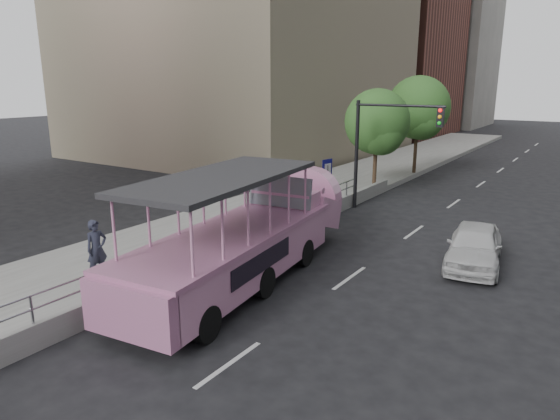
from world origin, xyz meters
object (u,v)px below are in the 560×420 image
at_px(car, 474,246).
at_px(pedestrian_near, 97,249).
at_px(parking_sign, 327,184).
at_px(traffic_signal, 380,138).
at_px(duck_boat, 250,237).
at_px(street_tree_far, 419,110).
at_px(street_tree_near, 378,124).

height_order(car, pedestrian_near, pedestrian_near).
height_order(parking_sign, traffic_signal, traffic_signal).
relative_size(duck_boat, parking_sign, 3.79).
height_order(pedestrian_near, parking_sign, parking_sign).
height_order(duck_boat, street_tree_far, street_tree_far).
relative_size(street_tree_near, street_tree_far, 0.89).
distance_m(car, pedestrian_near, 12.14).
bearing_deg(pedestrian_near, car, -39.78).
xyz_separation_m(parking_sign, street_tree_near, (-0.70, 6.91, 2.03)).
distance_m(parking_sign, street_tree_near, 7.24).
xyz_separation_m(traffic_signal, street_tree_near, (-1.60, 3.43, 0.32)).
distance_m(duck_boat, traffic_signal, 10.34).
xyz_separation_m(car, pedestrian_near, (-9.00, -8.13, 0.48)).
bearing_deg(street_tree_far, duck_boat, -85.96).
xyz_separation_m(duck_boat, car, (5.69, 4.93, -0.60)).
distance_m(traffic_signal, street_tree_far, 9.57).
height_order(duck_boat, parking_sign, duck_boat).
distance_m(car, street_tree_near, 11.69).
bearing_deg(parking_sign, street_tree_far, 92.23).
bearing_deg(street_tree_far, parking_sign, -87.77).
relative_size(duck_boat, traffic_signal, 2.09).
xyz_separation_m(duck_boat, pedestrian_near, (-3.32, -3.20, -0.11)).
bearing_deg(car, duck_boat, -148.27).
height_order(traffic_signal, street_tree_near, street_tree_near).
height_order(car, street_tree_near, street_tree_near).
bearing_deg(duck_boat, parking_sign, 97.54).
height_order(car, parking_sign, parking_sign).
distance_m(duck_boat, parking_sign, 6.70).
height_order(duck_boat, street_tree_near, street_tree_near).
distance_m(pedestrian_near, street_tree_near, 17.04).
bearing_deg(traffic_signal, car, -42.42).
bearing_deg(traffic_signal, pedestrian_near, -104.05).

